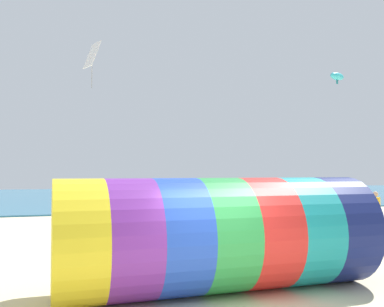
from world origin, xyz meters
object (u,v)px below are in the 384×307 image
(kite_cyan_parafoil, at_px, (337,76))
(bystander_far_left, at_px, (376,210))
(kite_white_diamond, at_px, (92,55))
(giant_inflatable_tube, at_px, (219,234))

(kite_cyan_parafoil, distance_m, bystander_far_left, 6.49)
(kite_cyan_parafoil, xyz_separation_m, bystander_far_left, (2.73, 1.06, -5.80))
(kite_white_diamond, bearing_deg, kite_cyan_parafoil, -16.04)
(giant_inflatable_tube, relative_size, bystander_far_left, 4.05)
(giant_inflatable_tube, distance_m, kite_white_diamond, 11.19)
(kite_white_diamond, xyz_separation_m, bystander_far_left, (12.64, -1.79, -6.65))
(kite_cyan_parafoil, height_order, bystander_far_left, kite_cyan_parafoil)
(giant_inflatable_tube, xyz_separation_m, kite_white_diamond, (-2.28, 8.97, 6.29))
(giant_inflatable_tube, bearing_deg, kite_cyan_parafoil, 38.75)
(giant_inflatable_tube, relative_size, kite_cyan_parafoil, 7.17)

